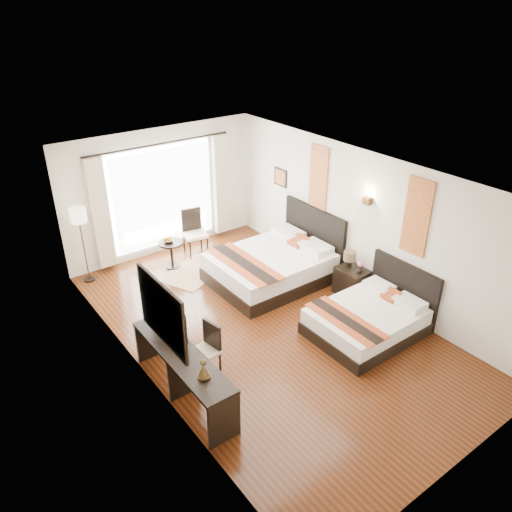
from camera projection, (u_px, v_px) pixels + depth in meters
floor at (266, 327)px, 8.86m from camera, size 4.50×7.50×0.01m
ceiling at (268, 176)px, 7.55m from camera, size 4.50×7.50×0.02m
wall_headboard at (361, 224)px, 9.38m from camera, size 0.01×7.50×2.80m
wall_desk at (141, 302)px, 7.02m from camera, size 0.01×7.50×2.80m
wall_window at (162, 192)px, 10.86m from camera, size 4.50×0.01×2.80m
wall_entry at (472, 384)px, 5.55m from camera, size 4.50×0.01×2.80m
window_glass at (163, 196)px, 10.90m from camera, size 2.40×0.02×2.20m
sheer_curtain at (164, 197)px, 10.86m from camera, size 2.30×0.02×2.10m
drape_left at (100, 214)px, 10.07m from camera, size 0.35×0.14×2.35m
drape_right at (221, 185)px, 11.60m from camera, size 0.35×0.14×2.35m
art_panel_near at (417, 217)px, 8.28m from camera, size 0.03×0.50×1.35m
art_panel_far at (318, 179)px, 9.97m from camera, size 0.03×0.50×1.35m
wall_sconce at (367, 201)px, 9.01m from camera, size 0.10×0.14×0.14m
mirror_frame at (162, 312)px, 6.52m from camera, size 0.04×1.25×0.95m
mirror_glass at (163, 312)px, 6.54m from camera, size 0.01×1.12×0.82m
bed_near at (370, 318)px, 8.60m from camera, size 1.90×1.48×1.07m
bed_far at (274, 265)px, 10.15m from camera, size 2.35×1.84×1.33m
nightstand at (352, 282)px, 9.68m from camera, size 0.47×0.58×0.56m
table_lamp at (350, 257)px, 9.55m from camera, size 0.24×0.24×0.38m
vase at (359, 272)px, 9.43m from camera, size 0.16×0.16×0.13m
console_desk at (183, 374)px, 7.19m from camera, size 0.50×2.20×0.76m
television at (163, 320)px, 7.30m from camera, size 0.23×0.87×0.50m
bronze_figurine at (204, 370)px, 6.52m from camera, size 0.20×0.20×0.26m
desk_chair at (205, 359)px, 7.68m from camera, size 0.46×0.46×0.86m
floor_lamp at (79, 220)px, 9.66m from camera, size 0.32×0.32×1.59m
side_table at (172, 255)px, 10.63m from camera, size 0.52×0.52×0.60m
fruit_bowl at (168, 241)px, 10.48m from camera, size 0.28×0.28×0.05m
window_chair at (195, 241)px, 11.18m from camera, size 0.56×0.56×1.04m
jute_rug at (194, 272)px, 10.57m from camera, size 1.65×1.42×0.01m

